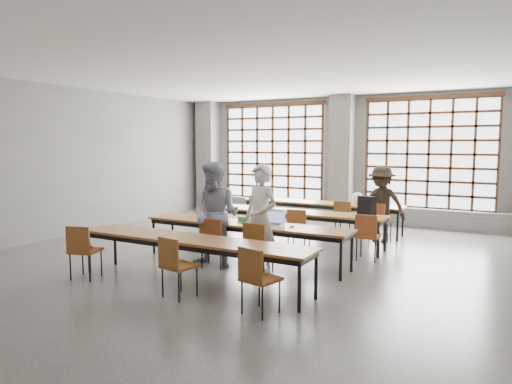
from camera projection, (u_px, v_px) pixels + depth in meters
floor at (249, 263)px, 8.29m from camera, size 11.00×11.00×0.00m
ceiling at (249, 67)px, 7.93m from camera, size 11.00×11.00×0.00m
wall_back at (345, 159)px, 12.90m from camera, size 10.00×0.00×10.00m
wall_left at (61, 162)px, 10.51m from camera, size 0.00×11.00×11.00m
column_left at (208, 157)px, 14.82m from camera, size 0.60×0.55×3.50m
column_mid at (342, 159)px, 12.66m from camera, size 0.60×0.55×3.50m
window_left at (273, 153)px, 13.90m from camera, size 3.32×0.12×3.00m
window_right at (429, 154)px, 11.74m from camera, size 3.32×0.12×3.00m
sill_ledge at (342, 212)px, 12.89m from camera, size 9.80×0.35×0.50m
desk_row_a at (321, 205)px, 11.27m from camera, size 4.00×0.70×0.73m
desk_row_b at (292, 214)px, 9.81m from camera, size 4.00×0.70×0.73m
desk_row_c at (245, 226)px, 8.33m from camera, size 4.00×0.70×0.73m
desk_row_d at (191, 242)px, 6.97m from camera, size 4.00×0.70×0.73m
chair_back_left at (259, 209)px, 11.41m from camera, size 0.48×0.49×0.88m
chair_back_mid at (344, 216)px, 10.35m from camera, size 0.44×0.44×0.88m
chair_back_right at (379, 218)px, 9.98m from camera, size 0.51×0.51×0.88m
chair_mid_left at (214, 218)px, 10.04m from camera, size 0.45×0.45×0.88m
chair_mid_centre at (298, 226)px, 9.08m from camera, size 0.47×0.47×0.88m
chair_mid_right at (367, 232)px, 8.41m from camera, size 0.44×0.44×0.88m
chair_front_left at (213, 238)px, 7.93m from camera, size 0.51×0.51×0.88m
chair_front_right at (257, 243)px, 7.50m from camera, size 0.43×0.43×0.88m
chair_near_left at (83, 247)px, 7.24m from camera, size 0.52×0.53×0.88m
chair_near_mid at (175, 261)px, 6.34m from camera, size 0.49×0.49×0.88m
chair_near_right at (257, 274)px, 5.72m from camera, size 0.50×0.50×0.88m
student_male at (261, 219)px, 7.58m from camera, size 0.76×0.60×1.83m
student_female at (216, 214)px, 8.01m from camera, size 0.96×0.78×1.85m
student_back at (381, 204)px, 10.05m from camera, size 1.17×0.76×1.69m
laptop_front at (274, 221)px, 8.15m from camera, size 0.38×0.33×0.26m
laptop_back at (377, 203)px, 10.71m from camera, size 0.39×0.34×0.26m
mouse at (292, 226)px, 7.84m from camera, size 0.10×0.07×0.04m
green_box at (245, 219)px, 8.41m from camera, size 0.25×0.09×0.09m
phone at (251, 224)px, 8.15m from camera, size 0.14×0.10×0.01m
paper_sheet_a at (268, 209)px, 10.13m from camera, size 0.36×0.33×0.00m
paper_sheet_b at (279, 210)px, 9.90m from camera, size 0.36×0.33×0.00m
paper_sheet_c at (296, 211)px, 9.75m from camera, size 0.35×0.31×0.00m
backpack at (367, 206)px, 9.06m from camera, size 0.37×0.30×0.40m
plastic_bag at (357, 198)px, 10.86m from camera, size 0.32×0.30×0.29m
red_pouch at (85, 248)px, 7.32m from camera, size 0.21×0.12×0.06m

